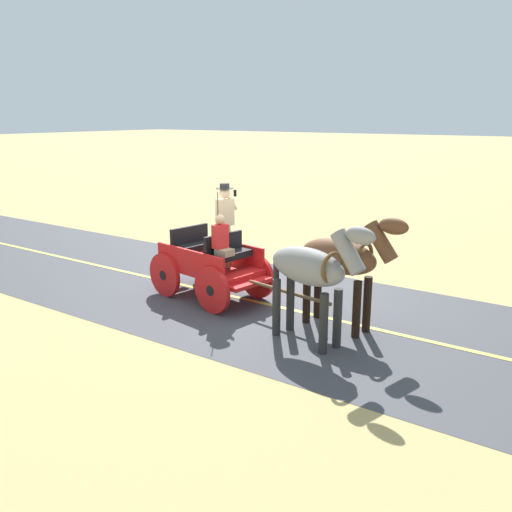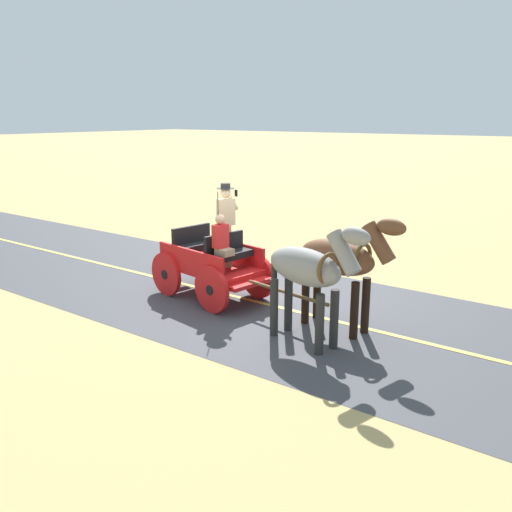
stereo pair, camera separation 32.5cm
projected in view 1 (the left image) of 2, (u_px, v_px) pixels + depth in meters
The scene contains 6 objects.
ground_plane at pixel (239, 298), 11.80m from camera, with size 200.00×200.00×0.00m, color tan.
road_surface at pixel (239, 298), 11.80m from camera, with size 5.47×160.00×0.01m, color #424247.
road_centre_stripe at pixel (239, 298), 11.80m from camera, with size 0.12×160.00×0.00m, color #DBCC4C.
horse_drawn_carriage at pixel (213, 261), 11.64m from camera, with size 1.78×4.51×2.50m.
horse_near_side at pixel (343, 260), 9.81m from camera, with size 0.75×2.14×2.21m.
horse_off_side at pixel (312, 270), 9.17m from camera, with size 0.88×2.15×2.21m.
Camera 1 is at (9.03, 6.61, 3.87)m, focal length 38.07 mm.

